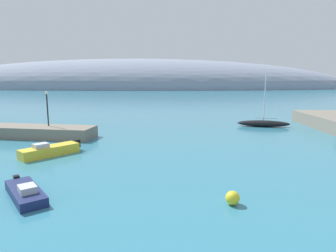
{
  "coord_description": "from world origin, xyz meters",
  "views": [
    {
      "loc": [
        -0.99,
        -3.02,
        7.33
      ],
      "look_at": [
        -1.41,
        26.85,
        2.33
      ],
      "focal_mm": 31.51,
      "sensor_mm": 36.0,
      "label": 1
    }
  ],
  "objects_px": {
    "motorboat_navy_foreground": "(25,192)",
    "harbor_lamp_post": "(47,105)",
    "sailboat_black_mid_mooring": "(263,123)",
    "motorboat_yellow_outer": "(50,150)",
    "mooring_buoy_yellow": "(233,198)"
  },
  "relations": [
    {
      "from": "motorboat_navy_foreground",
      "to": "harbor_lamp_post",
      "type": "xyz_separation_m",
      "value": [
        -6.2,
        18.51,
        3.64
      ]
    },
    {
      "from": "sailboat_black_mid_mooring",
      "to": "motorboat_yellow_outer",
      "type": "bearing_deg",
      "value": 43.53
    },
    {
      "from": "motorboat_navy_foreground",
      "to": "motorboat_yellow_outer",
      "type": "distance_m",
      "value": 10.09
    },
    {
      "from": "sailboat_black_mid_mooring",
      "to": "motorboat_navy_foreground",
      "type": "xyz_separation_m",
      "value": [
        -22.59,
        -26.48,
        -0.17
      ]
    },
    {
      "from": "motorboat_yellow_outer",
      "to": "mooring_buoy_yellow",
      "type": "xyz_separation_m",
      "value": [
        15.03,
        -10.62,
        -0.08
      ]
    },
    {
      "from": "motorboat_navy_foreground",
      "to": "harbor_lamp_post",
      "type": "height_order",
      "value": "harbor_lamp_post"
    },
    {
      "from": "motorboat_navy_foreground",
      "to": "harbor_lamp_post",
      "type": "distance_m",
      "value": 19.85
    },
    {
      "from": "harbor_lamp_post",
      "to": "motorboat_yellow_outer",
      "type": "bearing_deg",
      "value": -67.18
    },
    {
      "from": "sailboat_black_mid_mooring",
      "to": "motorboat_navy_foreground",
      "type": "bearing_deg",
      "value": 59.43
    },
    {
      "from": "motorboat_yellow_outer",
      "to": "mooring_buoy_yellow",
      "type": "distance_m",
      "value": 18.41
    },
    {
      "from": "motorboat_navy_foreground",
      "to": "mooring_buoy_yellow",
      "type": "height_order",
      "value": "motorboat_navy_foreground"
    },
    {
      "from": "motorboat_navy_foreground",
      "to": "mooring_buoy_yellow",
      "type": "distance_m",
      "value": 12.53
    },
    {
      "from": "sailboat_black_mid_mooring",
      "to": "motorboat_yellow_outer",
      "type": "xyz_separation_m",
      "value": [
        -25.12,
        -16.71,
        -0.02
      ]
    },
    {
      "from": "harbor_lamp_post",
      "to": "mooring_buoy_yellow",
      "type": "bearing_deg",
      "value": -45.98
    },
    {
      "from": "motorboat_yellow_outer",
      "to": "mooring_buoy_yellow",
      "type": "height_order",
      "value": "motorboat_yellow_outer"
    }
  ]
}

